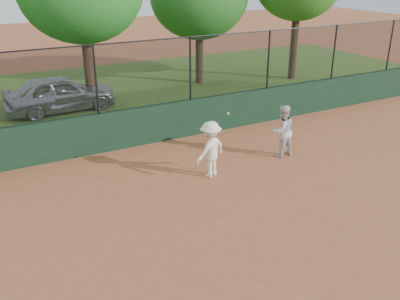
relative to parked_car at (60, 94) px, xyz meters
name	(u,v)px	position (x,y,z in m)	size (l,w,h in m)	color
ground	(217,251)	(0.69, -10.63, -0.69)	(80.00, 80.00, 0.00)	#AA5B37
back_wall	(117,130)	(0.69, -4.63, -0.09)	(26.00, 0.20, 1.20)	#17341F
grass_strip	(72,100)	(0.69, 1.37, -0.69)	(36.00, 12.00, 0.01)	#36571B
parked_car	(60,94)	(0.00, 0.00, 0.00)	(1.63, 4.06, 1.38)	#9EA3A7
player_second	(282,131)	(4.74, -7.40, 0.08)	(0.75, 0.58, 1.54)	silver
player_main	(210,149)	(2.25, -7.59, 0.07)	(1.12, 0.88, 1.86)	white
fence_assembly	(112,77)	(0.66, -4.63, 1.54)	(26.00, 0.06, 2.00)	black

